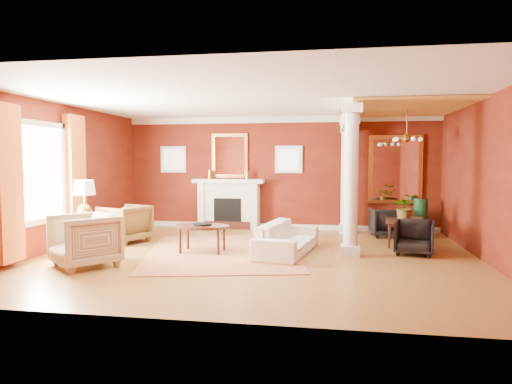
% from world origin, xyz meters
% --- Properties ---
extents(ground, '(8.00, 8.00, 0.00)m').
position_xyz_m(ground, '(0.00, 0.00, 0.00)').
color(ground, brown).
rests_on(ground, ground).
extents(room_shell, '(8.04, 7.04, 2.92)m').
position_xyz_m(room_shell, '(0.00, 0.00, 2.02)').
color(room_shell, maroon).
rests_on(room_shell, ground).
extents(fireplace, '(1.85, 0.42, 1.29)m').
position_xyz_m(fireplace, '(-1.30, 3.32, 0.65)').
color(fireplace, silver).
rests_on(fireplace, ground).
extents(overmantel_mirror, '(0.95, 0.07, 1.15)m').
position_xyz_m(overmantel_mirror, '(-1.30, 3.45, 1.90)').
color(overmantel_mirror, '#C48739').
rests_on(overmantel_mirror, fireplace).
extents(flank_window_left, '(0.70, 0.07, 0.70)m').
position_xyz_m(flank_window_left, '(-2.85, 3.46, 1.80)').
color(flank_window_left, silver).
rests_on(flank_window_left, room_shell).
extents(flank_window_right, '(0.70, 0.07, 0.70)m').
position_xyz_m(flank_window_right, '(0.25, 3.46, 1.80)').
color(flank_window_right, silver).
rests_on(flank_window_right, room_shell).
extents(left_window, '(0.21, 2.55, 2.60)m').
position_xyz_m(left_window, '(-3.89, -0.60, 1.42)').
color(left_window, white).
rests_on(left_window, room_shell).
extents(column_front, '(0.36, 0.36, 2.80)m').
position_xyz_m(column_front, '(1.70, 0.30, 1.43)').
color(column_front, silver).
rests_on(column_front, ground).
extents(column_back, '(0.36, 0.36, 2.80)m').
position_xyz_m(column_back, '(1.70, 3.00, 1.43)').
color(column_back, silver).
rests_on(column_back, ground).
extents(header_beam, '(0.30, 3.20, 0.32)m').
position_xyz_m(header_beam, '(1.70, 1.90, 2.62)').
color(header_beam, silver).
rests_on(header_beam, column_front).
extents(amber_ceiling, '(2.30, 3.40, 0.04)m').
position_xyz_m(amber_ceiling, '(2.85, 1.75, 2.87)').
color(amber_ceiling, gold).
rests_on(amber_ceiling, room_shell).
extents(dining_mirror, '(1.30, 0.07, 1.70)m').
position_xyz_m(dining_mirror, '(2.90, 3.45, 1.55)').
color(dining_mirror, '#C48739').
rests_on(dining_mirror, room_shell).
extents(chandelier, '(0.60, 0.62, 0.75)m').
position_xyz_m(chandelier, '(2.90, 1.80, 2.25)').
color(chandelier, '#BA923A').
rests_on(chandelier, room_shell).
extents(crown_trim, '(8.00, 0.08, 0.16)m').
position_xyz_m(crown_trim, '(0.00, 3.46, 2.82)').
color(crown_trim, silver).
rests_on(crown_trim, room_shell).
extents(base_trim, '(8.00, 0.08, 0.12)m').
position_xyz_m(base_trim, '(0.00, 3.46, 0.06)').
color(base_trim, silver).
rests_on(base_trim, ground).
extents(rug, '(3.53, 4.25, 0.01)m').
position_xyz_m(rug, '(-0.72, 0.26, 0.01)').
color(rug, maroon).
rests_on(rug, ground).
extents(sofa, '(0.93, 2.10, 0.79)m').
position_xyz_m(sofa, '(0.52, 0.31, 0.40)').
color(sofa, '#F2E4CC').
rests_on(sofa, ground).
extents(armchair_leopard, '(1.09, 1.12, 0.90)m').
position_xyz_m(armchair_leopard, '(-3.07, 0.94, 0.45)').
color(armchair_leopard, black).
rests_on(armchair_leopard, ground).
extents(armchair_stripe, '(1.30, 1.29, 0.98)m').
position_xyz_m(armchair_stripe, '(-2.72, -1.30, 0.49)').
color(armchair_stripe, tan).
rests_on(armchair_stripe, ground).
extents(coffee_table, '(1.06, 1.06, 0.53)m').
position_xyz_m(coffee_table, '(-1.10, 0.15, 0.49)').
color(coffee_table, black).
rests_on(coffee_table, ground).
extents(coffee_book, '(0.15, 0.02, 0.20)m').
position_xyz_m(coffee_book, '(-1.17, 0.22, 0.63)').
color(coffee_book, black).
rests_on(coffee_book, coffee_table).
extents(side_table, '(0.56, 0.56, 1.40)m').
position_xyz_m(side_table, '(-3.30, -0.26, 0.93)').
color(side_table, black).
rests_on(side_table, ground).
extents(dining_table, '(0.66, 1.49, 0.81)m').
position_xyz_m(dining_table, '(2.94, 1.78, 0.40)').
color(dining_table, black).
rests_on(dining_table, ground).
extents(dining_chair_near, '(0.82, 0.78, 0.72)m').
position_xyz_m(dining_chair_near, '(2.90, 0.62, 0.36)').
color(dining_chair_near, black).
rests_on(dining_chair_near, ground).
extents(dining_chair_far, '(0.78, 0.74, 0.74)m').
position_xyz_m(dining_chair_far, '(2.63, 2.63, 0.37)').
color(dining_chair_far, black).
rests_on(dining_chair_far, ground).
extents(green_urn, '(0.36, 0.36, 0.87)m').
position_xyz_m(green_urn, '(3.45, 3.00, 0.34)').
color(green_urn, '#12391D').
rests_on(green_urn, ground).
extents(potted_plant, '(0.53, 0.58, 0.44)m').
position_xyz_m(potted_plant, '(2.90, 1.74, 1.03)').
color(potted_plant, '#26591E').
rests_on(potted_plant, dining_table).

